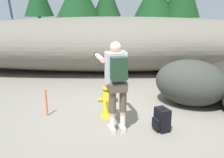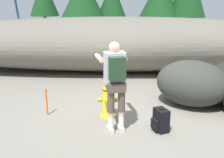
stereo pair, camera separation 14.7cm
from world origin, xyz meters
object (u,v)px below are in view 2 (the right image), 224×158
object	(u,v)px
boulder_large	(192,83)
fire_hydrant	(108,102)
survey_stake	(47,102)
utility_worker	(115,76)
spare_backpack	(161,120)

from	to	relation	value
boulder_large	fire_hydrant	bearing A→B (deg)	-160.17
survey_stake	fire_hydrant	bearing A→B (deg)	-3.48
utility_worker	boulder_large	xyz separation A→B (m)	(1.80, 1.29, -0.53)
fire_hydrant	boulder_large	distance (m)	2.08
spare_backpack	survey_stake	distance (m)	2.43
fire_hydrant	utility_worker	world-z (taller)	utility_worker
boulder_large	survey_stake	distance (m)	3.33
fire_hydrant	boulder_large	xyz separation A→B (m)	(1.95, 0.70, 0.20)
survey_stake	spare_backpack	bearing A→B (deg)	-16.92
utility_worker	spare_backpack	distance (m)	1.22
utility_worker	boulder_large	bearing A→B (deg)	-68.58
fire_hydrant	survey_stake	xyz separation A→B (m)	(-1.31, 0.08, -0.04)
survey_stake	utility_worker	bearing A→B (deg)	-24.39
spare_backpack	survey_stake	bearing A→B (deg)	-38.94
spare_backpack	boulder_large	xyz separation A→B (m)	(0.93, 1.33, 0.32)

